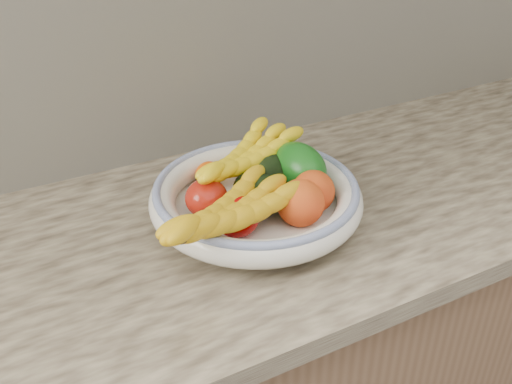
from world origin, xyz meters
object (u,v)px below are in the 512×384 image
(fruit_bowl, at_px, (256,197))
(banana_bunch_back, at_px, (246,161))
(green_mango, at_px, (299,167))
(banana_bunch_front, at_px, (230,217))

(fruit_bowl, distance_m, banana_bunch_back, 0.08)
(banana_bunch_back, bearing_deg, green_mango, -56.24)
(banana_bunch_front, bearing_deg, fruit_bowl, 18.97)
(green_mango, bearing_deg, banana_bunch_back, 144.47)
(green_mango, height_order, banana_bunch_front, green_mango)
(fruit_bowl, distance_m, green_mango, 0.11)
(green_mango, bearing_deg, fruit_bowl, -176.36)
(banana_bunch_back, xyz_separation_m, banana_bunch_front, (-0.10, -0.15, -0.01))
(banana_bunch_back, relative_size, banana_bunch_front, 0.93)
(fruit_bowl, bearing_deg, banana_bunch_front, -138.13)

